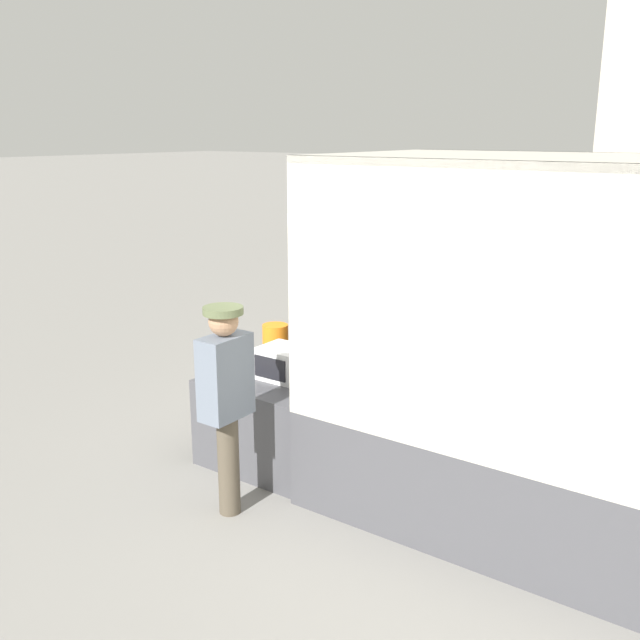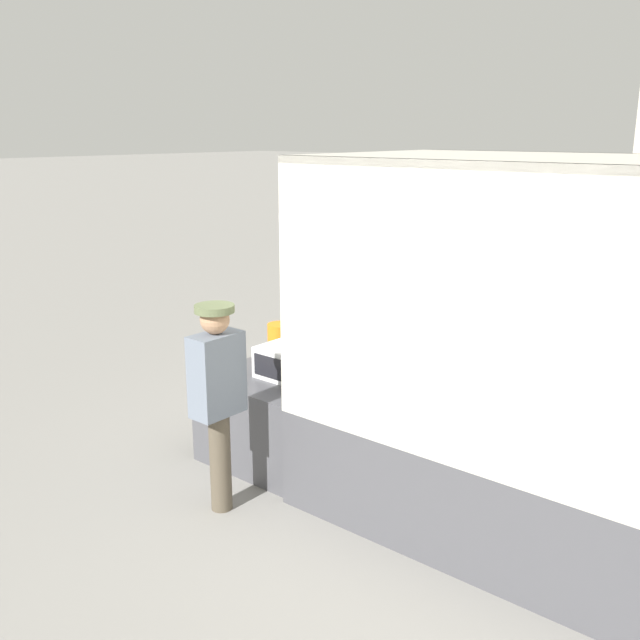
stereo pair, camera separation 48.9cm
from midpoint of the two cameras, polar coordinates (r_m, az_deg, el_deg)
The scene contains 6 objects.
ground_plane at distance 7.13m, azimuth 5.08°, elevation -11.09°, with size 160.00×160.00×0.00m, color gray.
tailgate_deck at distance 7.29m, azimuth 1.13°, elevation -6.74°, with size 1.24×2.06×0.85m, color #4C4C51.
microwave at distance 6.71m, azimuth -0.50°, elevation -3.48°, with size 0.56×0.42×0.30m.
portable_generator at distance 7.43m, azimuth 3.10°, elevation -1.01°, with size 0.60×0.42×0.61m.
orange_bucket at distance 7.41m, azimuth -1.31°, elevation -1.56°, with size 0.27×0.27×0.33m.
worker_person at distance 5.84m, azimuth -5.84°, elevation -5.32°, with size 0.32×0.44×1.79m.
Camera 2 is at (3.82, -5.14, 3.11)m, focal length 40.00 mm.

